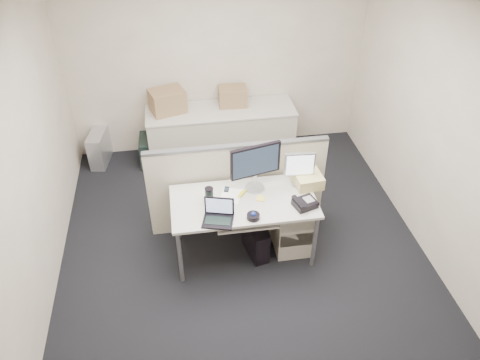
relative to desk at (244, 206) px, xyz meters
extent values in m
cube|color=black|center=(0.00, 0.00, -0.67)|extent=(4.00, 4.50, 0.01)
cube|color=white|center=(0.00, 0.00, 2.04)|extent=(4.00, 4.50, 0.01)
cube|color=#B5A999|center=(0.00, 2.25, 0.69)|extent=(4.00, 0.02, 2.70)
cube|color=#B5A999|center=(-2.00, 0.00, 0.69)|extent=(0.02, 4.50, 2.70)
cube|color=#B5A999|center=(2.00, 0.00, 0.69)|extent=(0.02, 4.50, 2.70)
cube|color=beige|center=(0.00, 0.00, 0.05)|extent=(1.50, 0.75, 0.03)
cylinder|color=slate|center=(-0.70, -0.33, -0.31)|extent=(0.04, 0.04, 0.70)
cylinder|color=slate|center=(-0.70, 0.33, -0.31)|extent=(0.04, 0.04, 0.70)
cylinder|color=slate|center=(0.70, -0.33, -0.31)|extent=(0.04, 0.04, 0.70)
cylinder|color=slate|center=(0.70, 0.33, -0.31)|extent=(0.04, 0.04, 0.70)
cube|color=beige|center=(0.00, -0.18, -0.04)|extent=(0.62, 0.32, 0.02)
cube|color=#BBB5A2|center=(0.55, 0.05, -0.34)|extent=(0.40, 0.55, 0.65)
cube|color=tan|center=(0.00, 0.45, -0.11)|extent=(2.00, 0.06, 1.10)
cube|color=#BBB5A2|center=(0.00, 1.93, -0.30)|extent=(2.00, 0.60, 0.72)
cube|color=black|center=(0.15, 0.18, 0.34)|extent=(0.58, 0.33, 0.54)
cube|color=#B7B7BC|center=(0.62, 0.18, 0.26)|extent=(0.33, 0.18, 0.40)
cube|color=black|center=(-0.30, -0.28, 0.18)|extent=(0.34, 0.29, 0.22)
cylinder|color=black|center=(0.05, -0.28, 0.09)|extent=(0.13, 0.13, 0.05)
cube|color=black|center=(0.60, -0.18, 0.10)|extent=(0.27, 0.24, 0.07)
cube|color=white|center=(-0.12, 0.09, 0.07)|extent=(0.28, 0.31, 0.01)
cube|color=#FFDE53|center=(0.18, 0.00, 0.07)|extent=(0.11, 0.11, 0.01)
cylinder|color=black|center=(-0.35, 0.02, 0.15)|extent=(0.10, 0.10, 0.18)
ellipsoid|color=yellow|center=(0.00, 0.10, 0.08)|extent=(0.13, 0.15, 0.04)
cube|color=black|center=(-0.15, 0.20, 0.07)|extent=(0.07, 0.10, 0.01)
cube|color=#E2D284|center=(0.72, 0.20, 0.13)|extent=(0.31, 0.38, 0.13)
cube|color=black|center=(-0.05, -0.14, -0.02)|extent=(0.43, 0.23, 0.02)
cube|color=black|center=(0.13, -0.05, -0.47)|extent=(0.25, 0.43, 0.38)
cube|color=black|center=(-1.05, 1.90, -0.46)|extent=(0.19, 0.43, 0.40)
cube|color=#B7B7BC|center=(-1.70, 2.03, -0.43)|extent=(0.28, 0.53, 0.47)
cube|color=#8C6B4B|center=(-0.70, 1.99, 0.22)|extent=(0.52, 0.44, 0.33)
cube|color=#8C6B4B|center=(0.18, 2.05, 0.19)|extent=(0.38, 0.30, 0.27)
cube|color=#A80D07|center=(-0.55, 2.03, 0.19)|extent=(0.09, 0.29, 0.27)
camera|label=1|loc=(-0.61, -3.64, 3.17)|focal=35.00mm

